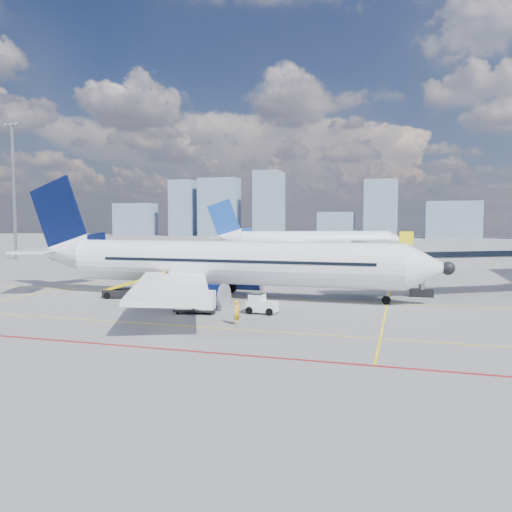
{
  "coord_description": "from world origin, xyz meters",
  "views": [
    {
      "loc": [
        15.28,
        -37.15,
        7.23
      ],
      "look_at": [
        2.13,
        7.11,
        4.0
      ],
      "focal_mm": 35.0,
      "sensor_mm": 36.0,
      "label": 1
    }
  ],
  "objects_px": {
    "baggage_tug": "(261,304)",
    "ramp_worker": "(237,312)",
    "main_aircraft": "(214,263)",
    "cargo_dolly": "(196,301)",
    "second_aircraft": "(307,241)",
    "belt_loader": "(128,291)"
  },
  "relations": [
    {
      "from": "belt_loader",
      "to": "ramp_worker",
      "type": "bearing_deg",
      "value": -44.72
    },
    {
      "from": "cargo_dolly",
      "to": "belt_loader",
      "type": "relative_size",
      "value": 0.55
    },
    {
      "from": "second_aircraft",
      "to": "baggage_tug",
      "type": "xyz_separation_m",
      "value": [
        7.88,
        -61.51,
        -2.45
      ]
    },
    {
      "from": "second_aircraft",
      "to": "cargo_dolly",
      "type": "relative_size",
      "value": 11.16
    },
    {
      "from": "main_aircraft",
      "to": "cargo_dolly",
      "type": "xyz_separation_m",
      "value": [
        1.85,
        -8.67,
        -2.24
      ]
    },
    {
      "from": "second_aircraft",
      "to": "ramp_worker",
      "type": "bearing_deg",
      "value": -107.86
    },
    {
      "from": "main_aircraft",
      "to": "second_aircraft",
      "type": "bearing_deg",
      "value": 91.38
    },
    {
      "from": "ramp_worker",
      "to": "baggage_tug",
      "type": "bearing_deg",
      "value": 13.24
    },
    {
      "from": "main_aircraft",
      "to": "belt_loader",
      "type": "distance_m",
      "value": 8.44
    },
    {
      "from": "baggage_tug",
      "to": "ramp_worker",
      "type": "relative_size",
      "value": 1.41
    },
    {
      "from": "baggage_tug",
      "to": "second_aircraft",
      "type": "bearing_deg",
      "value": 102.65
    },
    {
      "from": "baggage_tug",
      "to": "belt_loader",
      "type": "xyz_separation_m",
      "value": [
        -14.15,
        4.11,
        -0.11
      ]
    },
    {
      "from": "second_aircraft",
      "to": "ramp_worker",
      "type": "distance_m",
      "value": 66.4
    },
    {
      "from": "main_aircraft",
      "to": "second_aircraft",
      "type": "distance_m",
      "value": 54.27
    },
    {
      "from": "baggage_tug",
      "to": "cargo_dolly",
      "type": "bearing_deg",
      "value": -158.58
    },
    {
      "from": "cargo_dolly",
      "to": "belt_loader",
      "type": "xyz_separation_m",
      "value": [
        -9.24,
        5.52,
        -0.32
      ]
    },
    {
      "from": "ramp_worker",
      "to": "second_aircraft",
      "type": "bearing_deg",
      "value": 25.55
    },
    {
      "from": "baggage_tug",
      "to": "belt_loader",
      "type": "distance_m",
      "value": 14.74
    },
    {
      "from": "second_aircraft",
      "to": "cargo_dolly",
      "type": "distance_m",
      "value": 63.04
    },
    {
      "from": "second_aircraft",
      "to": "ramp_worker",
      "type": "xyz_separation_m",
      "value": [
        7.42,
        -65.94,
        -2.36
      ]
    },
    {
      "from": "belt_loader",
      "to": "ramp_worker",
      "type": "xyz_separation_m",
      "value": [
        13.7,
        -8.54,
        0.21
      ]
    },
    {
      "from": "second_aircraft",
      "to": "ramp_worker",
      "type": "height_order",
      "value": "second_aircraft"
    }
  ]
}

